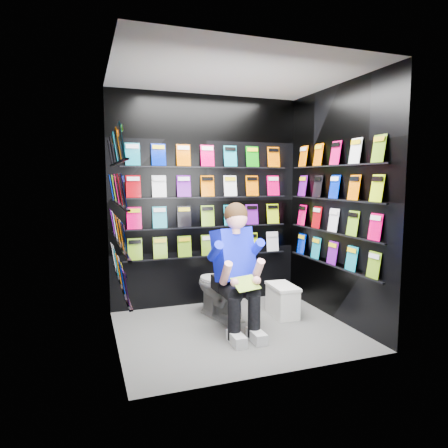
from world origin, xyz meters
name	(u,v)px	position (x,y,z in m)	size (l,w,h in m)	color
floor	(235,330)	(0.00, 0.00, 0.00)	(2.40, 2.40, 0.00)	slate
ceiling	(236,74)	(0.00, 0.00, 2.60)	(2.40, 2.40, 0.00)	white
wall_back	(207,201)	(0.00, 1.00, 1.30)	(2.40, 0.04, 2.60)	black
wall_front	(282,215)	(0.00, -1.00, 1.30)	(2.40, 0.04, 2.60)	black
wall_left	(113,209)	(-1.20, 0.00, 1.30)	(0.04, 2.00, 2.60)	black
wall_right	(336,204)	(1.20, 0.00, 1.30)	(0.04, 2.00, 2.60)	black
comics_back	(208,201)	(0.00, 0.97, 1.31)	(2.10, 0.06, 1.37)	#F60058
comics_left	(116,209)	(-1.17, 0.00, 1.31)	(0.06, 1.70, 1.37)	#F60058
comics_right	(334,204)	(1.17, 0.00, 1.31)	(0.06, 1.70, 1.37)	#F60058
toilet	(221,286)	(-0.01, 0.42, 0.37)	(0.42, 0.75, 0.73)	white
longbox	(282,302)	(0.68, 0.24, 0.16)	(0.24, 0.44, 0.33)	white
longbox_lid	(283,286)	(0.68, 0.24, 0.35)	(0.26, 0.46, 0.03)	white
reader	(233,256)	(-0.01, 0.04, 0.79)	(0.55, 0.80, 1.47)	#111ADE
held_comic	(246,283)	(-0.01, -0.31, 0.58)	(0.27, 0.01, 0.18)	green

